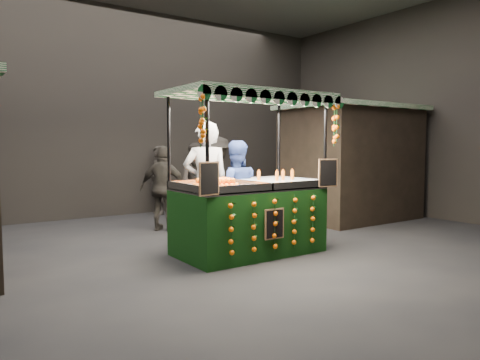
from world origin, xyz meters
TOP-DOWN VIEW (x-y plane):
  - ground at (0.00, 0.00)m, footprint 12.00×12.00m
  - market_hall at (0.00, 0.00)m, footprint 12.10×10.10m
  - neighbour_stall_right at (4.40, 1.50)m, footprint 3.00×2.20m
  - juice_stall at (0.48, 0.02)m, footprint 2.59×1.52m
  - vendor_grey at (0.16, 0.86)m, footprint 0.89×0.74m
  - vendor_blue at (0.72, 0.82)m, footprint 1.06×0.97m
  - shopper_1 at (1.09, 2.78)m, footprint 1.08×1.02m
  - shopper_2 at (0.17, 2.55)m, footprint 1.00×0.99m
  - shopper_3 at (1.92, 3.32)m, footprint 1.39×1.34m
  - shopper_5 at (3.89, 2.13)m, footprint 1.62×1.55m
  - shopper_6 at (0.99, 4.60)m, footprint 0.42×0.63m

SIDE VIEW (x-z plane):
  - ground at x=0.00m, z-range 0.00..0.00m
  - juice_stall at x=0.48m, z-range -0.48..2.03m
  - shopper_6 at x=0.99m, z-range 0.00..1.68m
  - shopper_2 at x=0.17m, z-range 0.00..1.69m
  - shopper_1 at x=1.09m, z-range 0.00..1.75m
  - vendor_blue at x=0.72m, z-range 0.00..1.78m
  - shopper_5 at x=3.89m, z-range 0.00..1.83m
  - shopper_3 at x=1.92m, z-range 0.00..1.90m
  - vendor_grey at x=0.16m, z-range 0.00..2.09m
  - neighbour_stall_right at x=4.40m, z-range 0.01..2.61m
  - market_hall at x=0.00m, z-range 0.86..5.91m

